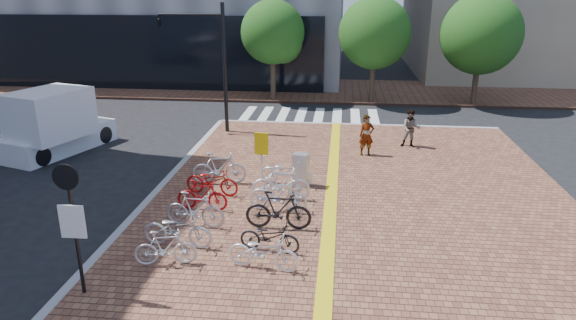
# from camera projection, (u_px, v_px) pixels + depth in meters

# --- Properties ---
(ground) EXTENTS (120.00, 120.00, 0.00)m
(ground) POSITION_uv_depth(u_px,v_px,m) (261.00, 230.00, 15.15)
(ground) COLOR black
(ground) RESTS_ON ground
(kerb_north) EXTENTS (14.00, 0.25, 0.15)m
(kerb_north) POSITION_uv_depth(u_px,v_px,m) (356.00, 125.00, 26.11)
(kerb_north) COLOR gray
(kerb_north) RESTS_ON ground
(far_sidewalk) EXTENTS (70.00, 8.00, 0.15)m
(far_sidewalk) POSITION_uv_depth(u_px,v_px,m) (309.00, 90.00, 34.88)
(far_sidewalk) COLOR brown
(far_sidewalk) RESTS_ON ground
(crosswalk) EXTENTS (7.50, 4.00, 0.01)m
(crosswalk) POSITION_uv_depth(u_px,v_px,m) (310.00, 116.00, 28.27)
(crosswalk) COLOR silver
(crosswalk) RESTS_ON ground
(street_trees) EXTENTS (16.20, 4.60, 6.35)m
(street_trees) POSITION_uv_depth(u_px,v_px,m) (393.00, 35.00, 29.73)
(street_trees) COLOR #38281E
(street_trees) RESTS_ON far_sidewalk
(bike_0) EXTENTS (1.64, 0.75, 0.95)m
(bike_0) POSITION_uv_depth(u_px,v_px,m) (165.00, 248.00, 12.81)
(bike_0) COLOR silver
(bike_0) RESTS_ON sidewalk
(bike_1) EXTENTS (1.96, 0.81, 1.01)m
(bike_1) POSITION_uv_depth(u_px,v_px,m) (177.00, 229.00, 13.72)
(bike_1) COLOR silver
(bike_1) RESTS_ON sidewalk
(bike_2) EXTENTS (1.84, 0.69, 1.08)m
(bike_2) POSITION_uv_depth(u_px,v_px,m) (195.00, 209.00, 14.84)
(bike_2) COLOR #B3B3B8
(bike_2) RESTS_ON sidewalk
(bike_3) EXTENTS (1.67, 0.59, 0.98)m
(bike_3) POSITION_uv_depth(u_px,v_px,m) (202.00, 195.00, 15.98)
(bike_3) COLOR red
(bike_3) RESTS_ON sidewalk
(bike_4) EXTENTS (1.94, 0.95, 0.98)m
(bike_4) POSITION_uv_depth(u_px,v_px,m) (212.00, 181.00, 17.17)
(bike_4) COLOR #B7110D
(bike_4) RESTS_ON sidewalk
(bike_5) EXTENTS (1.98, 0.82, 1.16)m
(bike_5) POSITION_uv_depth(u_px,v_px,m) (219.00, 168.00, 18.08)
(bike_5) COLOR silver
(bike_5) RESTS_ON sidewalk
(bike_6) EXTENTS (1.89, 0.89, 0.96)m
(bike_6) POSITION_uv_depth(u_px,v_px,m) (263.00, 251.00, 12.63)
(bike_6) COLOR white
(bike_6) RESTS_ON sidewalk
(bike_7) EXTENTS (1.69, 0.80, 0.85)m
(bike_7) POSITION_uv_depth(u_px,v_px,m) (270.00, 237.00, 13.49)
(bike_7) COLOR black
(bike_7) RESTS_ON sidewalk
(bike_8) EXTENTS (1.93, 0.57, 1.15)m
(bike_8) POSITION_uv_depth(u_px,v_px,m) (278.00, 210.00, 14.72)
(bike_8) COLOR black
(bike_8) RESTS_ON sidewalk
(bike_9) EXTENTS (1.91, 0.75, 1.12)m
(bike_9) POSITION_uv_depth(u_px,v_px,m) (278.00, 195.00, 15.83)
(bike_9) COLOR silver
(bike_9) RESTS_ON sidewalk
(bike_10) EXTENTS (1.95, 0.69, 1.15)m
(bike_10) POSITION_uv_depth(u_px,v_px,m) (281.00, 184.00, 16.69)
(bike_10) COLOR white
(bike_10) RESTS_ON sidewalk
(bike_11) EXTENTS (1.93, 0.88, 0.98)m
(bike_11) POSITION_uv_depth(u_px,v_px,m) (286.00, 172.00, 17.99)
(bike_11) COLOR white
(bike_11) RESTS_ON sidewalk
(pedestrian_a) EXTENTS (0.69, 0.52, 1.69)m
(pedestrian_a) POSITION_uv_depth(u_px,v_px,m) (366.00, 135.00, 21.07)
(pedestrian_a) COLOR gray
(pedestrian_a) RESTS_ON sidewalk
(pedestrian_b) EXTENTS (0.88, 0.73, 1.65)m
(pedestrian_b) POSITION_uv_depth(u_px,v_px,m) (411.00, 128.00, 22.14)
(pedestrian_b) COLOR #4C4E60
(pedestrian_b) RESTS_ON sidewalk
(utility_box) EXTENTS (0.61, 0.51, 1.16)m
(utility_box) POSITION_uv_depth(u_px,v_px,m) (301.00, 170.00, 17.93)
(utility_box) COLOR #B4B3B8
(utility_box) RESTS_ON sidewalk
(yellow_sign) EXTENTS (0.50, 0.15, 1.83)m
(yellow_sign) POSITION_uv_depth(u_px,v_px,m) (261.00, 148.00, 18.01)
(yellow_sign) COLOR #B7B7BC
(yellow_sign) RESTS_ON sidewalk
(notice_sign) EXTENTS (0.58, 0.13, 3.15)m
(notice_sign) POSITION_uv_depth(u_px,v_px,m) (72.00, 214.00, 11.13)
(notice_sign) COLOR black
(notice_sign) RESTS_ON sidewalk
(traffic_light_pole) EXTENTS (3.21, 1.24, 5.98)m
(traffic_light_pole) POSITION_uv_depth(u_px,v_px,m) (194.00, 44.00, 23.62)
(traffic_light_pole) COLOR black
(traffic_light_pole) RESTS_ON sidewalk
(box_truck) EXTENTS (3.50, 5.26, 2.81)m
(box_truck) POSITION_uv_depth(u_px,v_px,m) (54.00, 122.00, 21.87)
(box_truck) COLOR white
(box_truck) RESTS_ON ground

